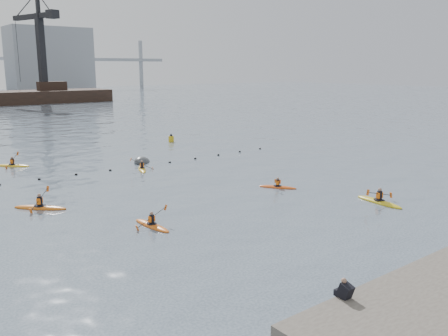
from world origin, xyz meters
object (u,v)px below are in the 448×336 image
at_px(kayaker_2, 40,207).
at_px(kayaker_4, 278,187).
at_px(kayaker_0, 152,225).
at_px(nav_buoy, 171,139).
at_px(kayaker_3, 142,169).
at_px(kayaker_1, 379,201).
at_px(mooring_buoy, 142,162).
at_px(kayaker_5, 13,165).

distance_m(kayaker_2, kayaker_4, 16.76).
relative_size(kayaker_0, nav_buoy, 2.66).
distance_m(kayaker_3, nav_buoy, 16.14).
bearing_deg(nav_buoy, kayaker_1, -95.43).
relative_size(kayaker_0, kayaker_1, 0.85).
bearing_deg(mooring_buoy, kayaker_2, -142.51).
distance_m(kayaker_2, nav_buoy, 28.44).
bearing_deg(kayaker_5, kayaker_2, -143.87).
bearing_deg(kayaker_2, kayaker_0, -107.04).
bearing_deg(kayaker_4, mooring_buoy, -111.88).
bearing_deg(kayaker_5, nav_buoy, -35.14).
height_order(kayaker_5, mooring_buoy, kayaker_5).
bearing_deg(kayaker_3, kayaker_0, -93.18).
relative_size(kayaker_1, kayaker_2, 1.23).
height_order(kayaker_0, kayaker_2, kayaker_2).
relative_size(kayaker_2, kayaker_3, 1.01).
height_order(kayaker_0, mooring_buoy, kayaker_0).
height_order(kayaker_5, nav_buoy, kayaker_5).
bearing_deg(kayaker_2, nav_buoy, -3.62).
relative_size(kayaker_2, kayaker_5, 1.08).
distance_m(kayaker_4, nav_buoy, 24.88).
xyz_separation_m(kayaker_2, kayaker_5, (2.15, 15.15, -0.01)).
distance_m(kayaker_3, mooring_buoy, 3.41).
bearing_deg(kayaker_1, kayaker_0, 165.89).
bearing_deg(kayaker_5, kayaker_0, -131.23).
relative_size(kayaker_0, kayaker_3, 1.06).
distance_m(kayaker_2, kayaker_3, 12.66).
bearing_deg(mooring_buoy, kayaker_3, -118.18).
xyz_separation_m(kayaker_0, kayaker_5, (-1.81, 22.63, 0.00)).
bearing_deg(kayaker_1, kayaker_3, 116.90).
xyz_separation_m(kayaker_3, nav_buoy, (10.53, 12.23, 0.27)).
relative_size(kayaker_1, kayaker_3, 1.24).
xyz_separation_m(kayaker_1, kayaker_5, (-16.23, 27.73, -0.01)).
height_order(kayaker_0, kayaker_1, kayaker_1).
height_order(kayaker_0, kayaker_3, kayaker_3).
height_order(kayaker_1, kayaker_2, kayaker_2).
bearing_deg(kayaker_4, kayaker_0, -25.05).
bearing_deg(kayaker_4, kayaker_2, -53.69).
bearing_deg(kayaker_3, kayaker_1, -45.52).
relative_size(kayaker_1, mooring_buoy, 1.64).
bearing_deg(kayaker_0, nav_buoy, 50.47).
bearing_deg(nav_buoy, mooring_buoy, -134.02).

